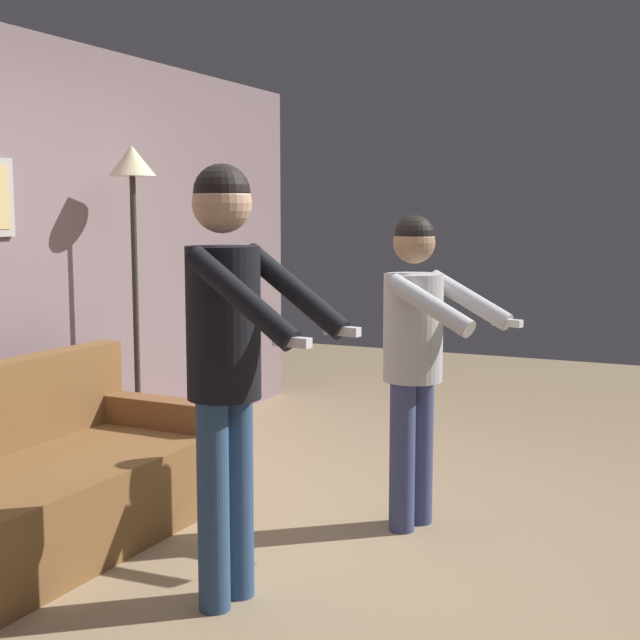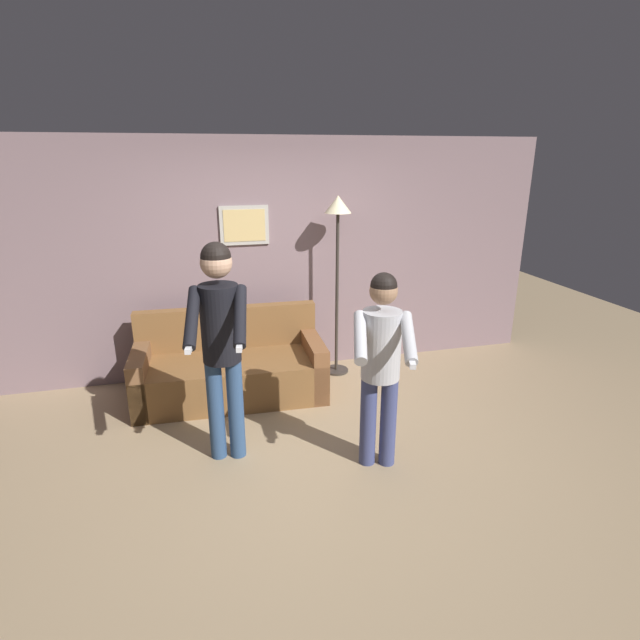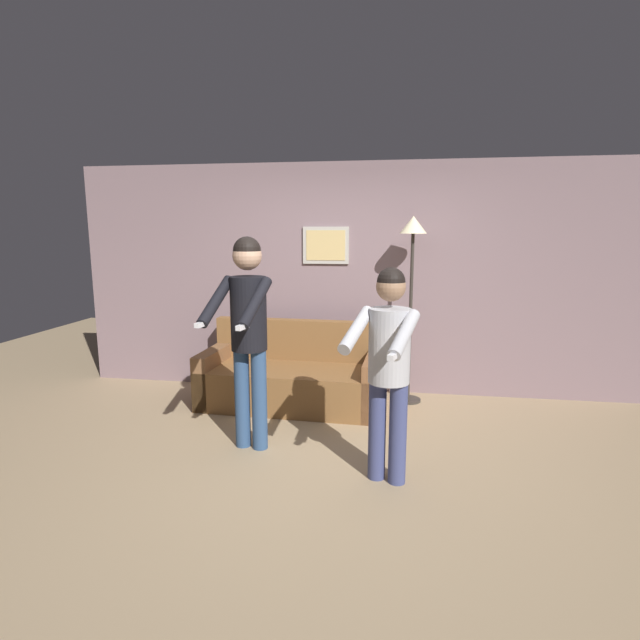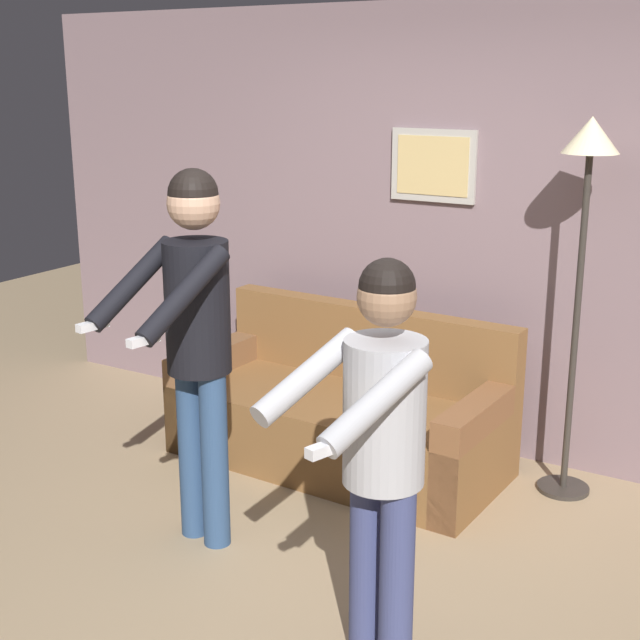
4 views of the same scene
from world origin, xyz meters
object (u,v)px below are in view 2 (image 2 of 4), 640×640
at_px(couch, 231,370).
at_px(torchiere_lamp, 338,234).
at_px(person_standing_right, 381,356).
at_px(person_standing_left, 221,333).

bearing_deg(couch, torchiere_lamp, 13.34).
bearing_deg(person_standing_right, torchiere_lamp, 83.94).
bearing_deg(person_standing_left, torchiere_lamp, 46.48).
height_order(person_standing_left, person_standing_right, person_standing_left).
relative_size(couch, person_standing_right, 1.21).
xyz_separation_m(torchiere_lamp, person_standing_right, (-0.20, -1.84, -0.65)).
xyz_separation_m(couch, torchiere_lamp, (1.23, 0.29, 1.32)).
xyz_separation_m(torchiere_lamp, person_standing_left, (-1.36, -1.43, -0.49)).
height_order(couch, torchiere_lamp, torchiere_lamp).
bearing_deg(person_standing_left, couch, 83.57).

